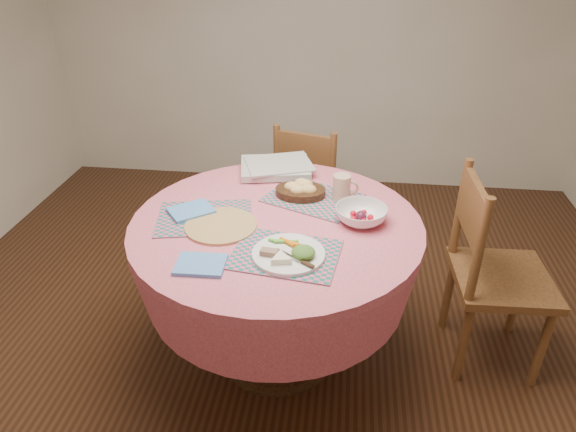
% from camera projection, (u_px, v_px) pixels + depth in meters
% --- Properties ---
extents(ground, '(4.00, 4.00, 0.00)m').
position_uv_depth(ground, '(278.00, 352.00, 2.54)').
color(ground, '#331C0F').
rests_on(ground, ground).
extents(dining_table, '(1.24, 1.24, 0.75)m').
position_uv_depth(dining_table, '(277.00, 259.00, 2.26)').
color(dining_table, '#E36A7C').
rests_on(dining_table, ground).
extents(chair_right, '(0.44, 0.45, 0.95)m').
position_uv_depth(chair_right, '(492.00, 270.00, 2.30)').
color(chair_right, brown).
rests_on(chair_right, ground).
extents(chair_back, '(0.50, 0.48, 0.88)m').
position_uv_depth(chair_back, '(311.00, 189.00, 3.08)').
color(chair_back, brown).
rests_on(chair_back, ground).
extents(placemat_front, '(0.44, 0.35, 0.01)m').
position_uv_depth(placemat_front, '(285.00, 254.00, 1.95)').
color(placemat_front, '#126963').
rests_on(placemat_front, dining_table).
extents(placemat_left, '(0.45, 0.37, 0.01)m').
position_uv_depth(placemat_left, '(205.00, 218.00, 2.19)').
color(placemat_left, '#126963').
rests_on(placemat_left, dining_table).
extents(placemat_back, '(0.49, 0.43, 0.01)m').
position_uv_depth(placemat_back, '(313.00, 198.00, 2.34)').
color(placemat_back, '#126963').
rests_on(placemat_back, dining_table).
extents(wicker_trivet, '(0.30, 0.30, 0.01)m').
position_uv_depth(wicker_trivet, '(221.00, 226.00, 2.13)').
color(wicker_trivet, '#9C6744').
rests_on(wicker_trivet, dining_table).
extents(napkin_near, '(0.18, 0.15, 0.01)m').
position_uv_depth(napkin_near, '(201.00, 265.00, 1.88)').
color(napkin_near, '#528BD4').
rests_on(napkin_near, dining_table).
extents(napkin_far, '(0.23, 0.22, 0.01)m').
position_uv_depth(napkin_far, '(191.00, 211.00, 2.22)').
color(napkin_far, '#528BD4').
rests_on(napkin_far, placemat_left).
extents(dinner_plate, '(0.28, 0.28, 0.05)m').
position_uv_depth(dinner_plate, '(290.00, 253.00, 1.92)').
color(dinner_plate, white).
rests_on(dinner_plate, placemat_front).
extents(bread_bowl, '(0.23, 0.23, 0.08)m').
position_uv_depth(bread_bowl, '(301.00, 189.00, 2.35)').
color(bread_bowl, black).
rests_on(bread_bowl, placemat_back).
extents(latte_mug, '(0.12, 0.08, 0.11)m').
position_uv_depth(latte_mug, '(342.00, 187.00, 2.31)').
color(latte_mug, '#D3AD91').
rests_on(latte_mug, placemat_back).
extents(fruit_bowl, '(0.24, 0.24, 0.07)m').
position_uv_depth(fruit_bowl, '(361.00, 215.00, 2.15)').
color(fruit_bowl, white).
rests_on(fruit_bowl, dining_table).
extents(newspaper_stack, '(0.41, 0.34, 0.04)m').
position_uv_depth(newspaper_stack, '(276.00, 167.00, 2.58)').
color(newspaper_stack, silver).
rests_on(newspaper_stack, dining_table).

